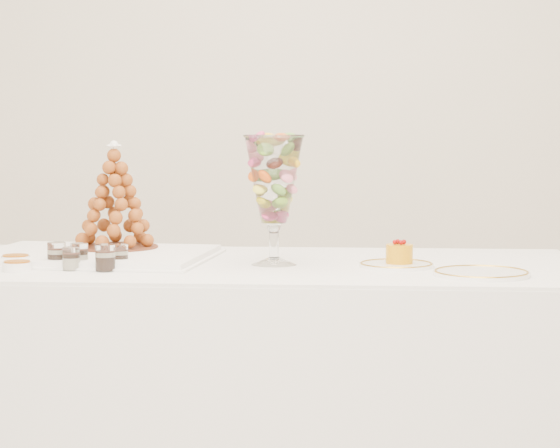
{
  "coord_description": "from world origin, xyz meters",
  "views": [
    {
      "loc": [
        0.24,
        -2.83,
        1.21
      ],
      "look_at": [
        0.05,
        0.22,
        0.92
      ],
      "focal_mm": 70.0,
      "sensor_mm": 36.0,
      "label": 1
    }
  ],
  "objects": [
    {
      "name": "croquembouche",
      "position": [
        -0.47,
        0.49,
        0.98
      ],
      "size": [
        0.26,
        0.26,
        0.33
      ],
      "rotation": [
        0.0,
        0.0,
        0.06
      ],
      "color": "#5E2C18",
      "rests_on": "lace_tray"
    },
    {
      "name": "verrine_a",
      "position": [
        -0.58,
        0.2,
        0.83
      ],
      "size": [
        0.07,
        0.07,
        0.07
      ],
      "primitive_type": "cylinder",
      "rotation": [
        0.0,
        0.0,
        0.33
      ],
      "color": "white",
      "rests_on": "buffet_table"
    },
    {
      "name": "cake_plate",
      "position": [
        0.38,
        0.26,
        0.8
      ],
      "size": [
        0.21,
        0.21,
        0.01
      ],
      "primitive_type": "cylinder",
      "color": "white",
      "rests_on": "buffet_table"
    },
    {
      "name": "lace_tray",
      "position": [
        -0.52,
        0.38,
        0.81
      ],
      "size": [
        0.72,
        0.57,
        0.02
      ],
      "primitive_type": "cube",
      "rotation": [
        0.0,
        0.0,
        -0.11
      ],
      "color": "white",
      "rests_on": "buffet_table"
    },
    {
      "name": "verrine_b",
      "position": [
        -0.51,
        0.19,
        0.83
      ],
      "size": [
        0.05,
        0.05,
        0.07
      ],
      "primitive_type": "cylinder",
      "rotation": [
        0.0,
        0.0,
        0.03
      ],
      "color": "white",
      "rests_on": "buffet_table"
    },
    {
      "name": "verrine_e",
      "position": [
        -0.42,
        0.12,
        0.84
      ],
      "size": [
        0.06,
        0.06,
        0.07
      ],
      "primitive_type": "cylinder",
      "rotation": [
        0.0,
        0.0,
        -0.17
      ],
      "color": "white",
      "rests_on": "buffet_table"
    },
    {
      "name": "spare_plate",
      "position": [
        0.6,
        0.09,
        0.8
      ],
      "size": [
        0.26,
        0.26,
        0.01
      ],
      "primitive_type": "cylinder",
      "color": "white",
      "rests_on": "buffet_table"
    },
    {
      "name": "ramekin_front",
      "position": [
        -0.67,
        0.1,
        0.81
      ],
      "size": [
        0.08,
        0.08,
        0.02
      ],
      "primitive_type": "cylinder",
      "color": "white",
      "rests_on": "buffet_table"
    },
    {
      "name": "macaron_vase",
      "position": [
        0.03,
        0.29,
        1.04
      ],
      "size": [
        0.17,
        0.17,
        0.37
      ],
      "color": "white",
      "rests_on": "buffet_table"
    },
    {
      "name": "ramekin_back",
      "position": [
        -0.71,
        0.23,
        0.81
      ],
      "size": [
        0.08,
        0.08,
        0.03
      ],
      "primitive_type": "cylinder",
      "color": "white",
      "rests_on": "buffet_table"
    },
    {
      "name": "verrine_d",
      "position": [
        -0.52,
        0.13,
        0.83
      ],
      "size": [
        0.05,
        0.05,
        0.06
      ],
      "primitive_type": "cylinder",
      "rotation": [
        0.0,
        0.0,
        0.08
      ],
      "color": "white",
      "rests_on": "buffet_table"
    },
    {
      "name": "buffet_table",
      "position": [
        -0.13,
        0.32,
        0.4
      ],
      "size": [
        2.11,
        0.87,
        0.8
      ],
      "rotation": [
        0.0,
        0.0,
        -0.01
      ],
      "color": "white",
      "rests_on": "ground"
    },
    {
      "name": "verrine_c",
      "position": [
        -0.4,
        0.22,
        0.83
      ],
      "size": [
        0.05,
        0.05,
        0.06
      ],
      "primitive_type": "cylinder",
      "rotation": [
        0.0,
        0.0,
        0.14
      ],
      "color": "white",
      "rests_on": "buffet_table"
    },
    {
      "name": "mousse_cake",
      "position": [
        0.39,
        0.26,
        0.84
      ],
      "size": [
        0.08,
        0.08,
        0.07
      ],
      "color": "orange",
      "rests_on": "cake_plate"
    }
  ]
}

